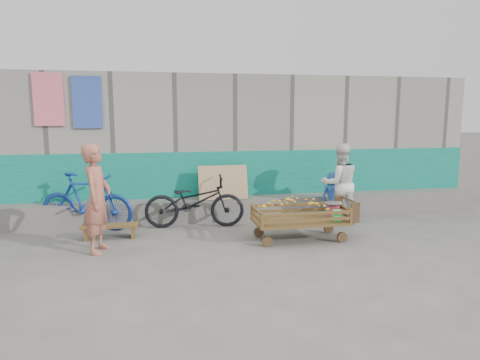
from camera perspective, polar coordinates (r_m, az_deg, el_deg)
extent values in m
plane|color=#585752|center=(6.69, -1.77, -10.16)|extent=(80.00, 80.00, 0.00)
cube|color=gray|center=(10.42, -5.55, 5.02)|extent=(12.00, 3.00, 3.00)
cube|color=#037B5F|center=(9.01, -4.50, -0.66)|extent=(12.00, 0.03, 1.40)
cube|color=#5B5753|center=(8.87, -4.29, -3.93)|extent=(12.00, 0.50, 0.45)
cube|color=#A27C55|center=(8.68, -2.26, -0.33)|extent=(1.00, 0.19, 0.68)
cube|color=#E7677A|center=(9.03, -24.19, 9.78)|extent=(0.55, 0.03, 1.00)
cube|color=#314FAA|center=(8.90, -19.71, 9.74)|extent=(0.55, 0.03, 1.00)
cube|color=brown|center=(7.54, 7.98, -5.44)|extent=(1.59, 0.80, 0.04)
cylinder|color=#3E2516|center=(7.14, 3.63, -8.19)|extent=(0.18, 0.05, 0.18)
cube|color=brown|center=(6.94, 2.98, -5.36)|extent=(0.04, 0.04, 0.25)
cylinder|color=#3E2516|center=(7.68, 2.51, -6.96)|extent=(0.18, 0.05, 0.18)
cube|color=brown|center=(7.64, 1.61, -4.04)|extent=(0.04, 0.04, 0.25)
cylinder|color=#3E2516|center=(7.58, 13.45, -7.42)|extent=(0.18, 0.05, 0.18)
cube|color=brown|center=(7.46, 14.56, -4.63)|extent=(0.04, 0.04, 0.25)
cylinder|color=#3E2516|center=(8.09, 11.73, -6.33)|extent=(0.18, 0.05, 0.18)
cube|color=brown|center=(8.12, 12.28, -3.48)|extent=(0.04, 0.04, 0.25)
cube|color=brown|center=(7.17, 8.98, -5.28)|extent=(1.54, 0.04, 0.04)
cube|color=brown|center=(7.15, 9.00, -4.46)|extent=(1.54, 0.04, 0.04)
cube|color=brown|center=(7.85, 7.11, -4.02)|extent=(1.54, 0.04, 0.04)
cube|color=brown|center=(7.83, 7.12, -3.26)|extent=(1.54, 0.04, 0.04)
cube|color=brown|center=(7.30, 2.26, -4.94)|extent=(0.04, 0.74, 0.04)
cube|color=brown|center=(7.27, 2.26, -4.12)|extent=(0.04, 0.74, 0.04)
cube|color=brown|center=(7.79, 13.36, -4.29)|extent=(0.04, 0.74, 0.04)
cube|color=brown|center=(7.77, 13.39, -3.52)|extent=(0.04, 0.74, 0.04)
cylinder|color=#3E2516|center=(7.81, 14.48, -2.63)|extent=(0.04, 0.71, 0.04)
cube|color=#3E2516|center=(8.11, 13.05, -3.26)|extent=(0.16, 0.04, 0.35)
cube|color=#3E2516|center=(7.53, 15.09, -4.25)|extent=(0.16, 0.04, 0.35)
ellipsoid|color=yellow|center=(7.46, 7.37, -3.87)|extent=(1.15, 0.62, 0.39)
cylinder|color=#CA395D|center=(7.73, 12.35, -4.16)|extent=(0.21, 0.21, 0.23)
cylinder|color=silver|center=(7.70, 12.38, -3.26)|extent=(0.03, 0.03, 0.05)
cylinder|color=silver|center=(7.69, 12.39, -3.00)|extent=(0.30, 0.30, 0.02)
cube|color=#46E066|center=(7.49, 12.80, -4.65)|extent=(0.14, 0.11, 0.19)
cube|color=brown|center=(7.91, -16.98, -5.86)|extent=(0.98, 0.29, 0.04)
cube|color=brown|center=(7.99, -19.77, -6.80)|extent=(0.06, 0.28, 0.20)
cube|color=brown|center=(7.91, -14.09, -6.70)|extent=(0.06, 0.28, 0.20)
imported|color=#A45C48|center=(7.06, -18.52, -2.36)|extent=(0.53, 0.70, 1.72)
imported|color=white|center=(8.75, 13.16, -0.47)|extent=(0.81, 0.65, 1.60)
imported|color=#2450A3|center=(9.05, 12.26, -2.09)|extent=(0.49, 0.33, 1.00)
imported|color=black|center=(8.30, -6.08, -2.90)|extent=(1.96, 0.85, 1.00)
imported|color=navy|center=(8.55, -19.82, -2.72)|extent=(1.88, 1.08, 1.09)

